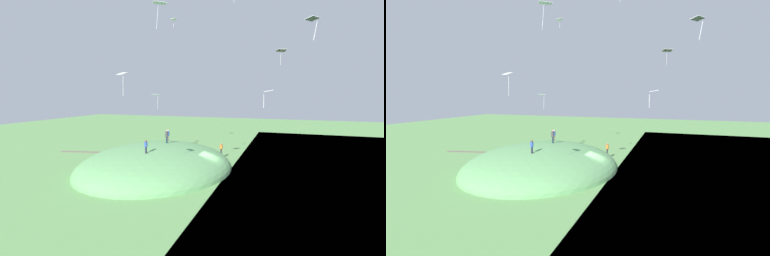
% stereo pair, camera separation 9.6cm
% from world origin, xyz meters
% --- Properties ---
extents(ground_plane, '(160.00, 160.00, 0.00)m').
position_xyz_m(ground_plane, '(0.00, 0.00, 0.00)').
color(ground_plane, '#639A54').
extents(grass_hill, '(20.05, 23.25, 6.25)m').
position_xyz_m(grass_hill, '(7.58, 0.24, 0.00)').
color(grass_hill, '#609D5E').
rests_on(grass_hill, ground_plane).
extents(dirt_path, '(16.32, 4.67, 0.04)m').
position_xyz_m(dirt_path, '(19.78, -5.17, 0.02)').
color(dirt_path, '#6A5E4F').
rests_on(dirt_path, ground_plane).
extents(person_walking_path, '(0.46, 0.46, 1.85)m').
position_xyz_m(person_walking_path, '(6.84, -1.51, 4.24)').
color(person_walking_path, '#1B3045').
rests_on(person_walking_path, grass_hill).
extents(person_near_shore, '(0.47, 0.47, 1.63)m').
position_xyz_m(person_near_shore, '(6.74, 4.55, 3.92)').
color(person_near_shore, '#292745').
rests_on(person_near_shore, grass_hill).
extents(person_watching_kites, '(0.48, 0.48, 1.71)m').
position_xyz_m(person_watching_kites, '(7.83, -4.16, 3.97)').
color(person_watching_kites, brown).
rests_on(person_watching_kites, grass_hill).
extents(person_with_child, '(0.49, 0.49, 1.66)m').
position_xyz_m(person_with_child, '(0.38, -7.26, 1.85)').
color(person_with_child, '#2E322C').
rests_on(person_with_child, grass_hill).
extents(kite_1, '(0.99, 1.20, 1.22)m').
position_xyz_m(kite_1, '(7.00, -4.74, 20.53)').
color(kite_1, white).
extents(kite_4, '(1.32, 1.21, 2.20)m').
position_xyz_m(kite_4, '(9.87, -4.26, 9.73)').
color(kite_4, white).
extents(kite_5, '(1.42, 1.40, 2.30)m').
position_xyz_m(kite_5, '(1.89, 10.28, 17.58)').
color(kite_5, white).
extents(kite_6, '(0.89, 1.16, 1.46)m').
position_xyz_m(kite_6, '(-7.30, 9.46, 10.08)').
color(kite_6, white).
extents(kite_7, '(1.07, 1.14, 1.61)m').
position_xyz_m(kite_7, '(-10.26, 11.05, 15.03)').
color(kite_7, white).
extents(kite_9, '(0.99, 0.83, 1.92)m').
position_xyz_m(kite_9, '(3.82, 13.33, 11.41)').
color(kite_9, white).
extents(kite_12, '(1.39, 1.18, 1.83)m').
position_xyz_m(kite_12, '(-7.89, -3.11, 15.12)').
color(kite_12, white).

